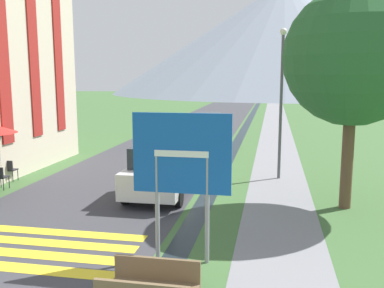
% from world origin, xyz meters
% --- Properties ---
extents(ground_plane, '(160.00, 160.00, 0.00)m').
position_xyz_m(ground_plane, '(0.00, 20.00, 0.00)').
color(ground_plane, '#3D6033').
extents(road, '(6.40, 60.00, 0.01)m').
position_xyz_m(road, '(-2.50, 30.00, 0.00)').
color(road, '#38383D').
rests_on(road, ground_plane).
extents(footpath, '(2.20, 60.00, 0.01)m').
position_xyz_m(footpath, '(3.60, 30.00, 0.00)').
color(footpath, slate).
rests_on(footpath, ground_plane).
extents(drainage_channel, '(0.60, 60.00, 0.00)m').
position_xyz_m(drainage_channel, '(1.20, 30.00, 0.00)').
color(drainage_channel, black).
rests_on(drainage_channel, ground_plane).
extents(crosswalk_marking, '(5.44, 2.54, 0.01)m').
position_xyz_m(crosswalk_marking, '(-2.50, 4.01, 0.01)').
color(crosswalk_marking, yellow).
rests_on(crosswalk_marking, ground_plane).
extents(mountain_distant, '(78.23, 78.23, 24.97)m').
position_xyz_m(mountain_distant, '(5.10, 98.24, 12.49)').
color(mountain_distant, gray).
rests_on(mountain_distant, ground_plane).
extents(road_sign, '(2.17, 0.11, 3.33)m').
position_xyz_m(road_sign, '(1.40, 3.98, 2.20)').
color(road_sign, gray).
rests_on(road_sign, ground_plane).
extents(parked_car_near, '(1.95, 4.04, 1.82)m').
position_xyz_m(parked_car_near, '(-0.40, 9.03, 0.91)').
color(parked_car_near, silver).
rests_on(parked_car_near, ground_plane).
extents(parked_car_far, '(1.97, 4.17, 1.82)m').
position_xyz_m(parked_car_far, '(-0.63, 21.05, 0.91)').
color(parked_car_far, '#B2B2B7').
rests_on(parked_car_far, ground_plane).
extents(cafe_chair_far_right, '(0.40, 0.40, 0.85)m').
position_xyz_m(cafe_chair_far_right, '(-6.72, 9.82, 0.51)').
color(cafe_chair_far_right, '#232328').
rests_on(cafe_chair_far_right, ground_plane).
extents(cafe_chair_middle, '(0.40, 0.40, 0.85)m').
position_xyz_m(cafe_chair_middle, '(-6.33, 8.66, 0.51)').
color(cafe_chair_middle, '#232328').
rests_on(cafe_chair_middle, ground_plane).
extents(streetlamp, '(0.28, 0.28, 5.91)m').
position_xyz_m(streetlamp, '(3.62, 12.32, 3.45)').
color(streetlamp, '#515156').
rests_on(streetlamp, ground_plane).
extents(tree_by_path, '(4.16, 4.16, 6.75)m').
position_xyz_m(tree_by_path, '(5.62, 8.75, 4.65)').
color(tree_by_path, brown).
rests_on(tree_by_path, ground_plane).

